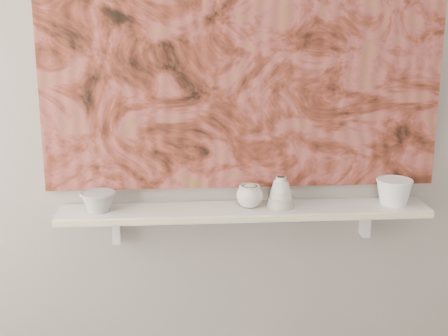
{
  "coord_description": "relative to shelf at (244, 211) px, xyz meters",
  "views": [
    {
      "loc": [
        -0.24,
        -0.73,
        1.67
      ],
      "look_at": [
        -0.08,
        1.49,
        1.09
      ],
      "focal_mm": 50.0,
      "sensor_mm": 36.0,
      "label": 1
    }
  ],
  "objects": [
    {
      "name": "painting",
      "position": [
        0.0,
        0.08,
        0.62
      ],
      "size": [
        1.5,
        0.02,
        1.1
      ],
      "primitive_type": "cube",
      "color": "maroon",
      "rests_on": "wall_back"
    },
    {
      "name": "bracket_left",
      "position": [
        -0.49,
        0.06,
        -0.07
      ],
      "size": [
        0.03,
        0.06,
        0.12
      ],
      "primitive_type": "cube",
      "color": "silver",
      "rests_on": "wall_back"
    },
    {
      "name": "cup_cream",
      "position": [
        0.02,
        0.0,
        0.06
      ],
      "size": [
        0.11,
        0.11,
        0.09
      ],
      "primitive_type": null,
      "rotation": [
        0.0,
        0.0,
        -0.1
      ],
      "color": "beige",
      "rests_on": "shelf"
    },
    {
      "name": "bracket_right",
      "position": [
        0.49,
        0.06,
        -0.07
      ],
      "size": [
        0.03,
        0.06,
        0.12
      ],
      "primitive_type": "cube",
      "color": "silver",
      "rests_on": "wall_back"
    },
    {
      "name": "shelf",
      "position": [
        0.0,
        0.0,
        0.0
      ],
      "size": [
        1.4,
        0.18,
        0.03
      ],
      "primitive_type": "cube",
      "color": "silver",
      "rests_on": "wall_back"
    },
    {
      "name": "shelf_stripe",
      "position": [
        0.0,
        -0.09,
        0.0
      ],
      "size": [
        1.4,
        0.01,
        0.02
      ],
      "primitive_type": "cube",
      "color": "beige",
      "rests_on": "shelf"
    },
    {
      "name": "bowl_grey",
      "position": [
        -0.55,
        0.0,
        0.05
      ],
      "size": [
        0.17,
        0.17,
        0.08
      ],
      "primitive_type": null,
      "rotation": [
        0.0,
        0.0,
        0.36
      ],
      "color": "#979794",
      "rests_on": "shelf"
    },
    {
      "name": "bowl_white",
      "position": [
        0.58,
        0.0,
        0.07
      ],
      "size": [
        0.18,
        0.18,
        0.1
      ],
      "primitive_type": null,
      "rotation": [
        0.0,
        0.0,
        -0.35
      ],
      "color": "white",
      "rests_on": "shelf"
    },
    {
      "name": "bell_vessel",
      "position": [
        0.14,
        0.0,
        0.07
      ],
      "size": [
        0.13,
        0.13,
        0.12
      ],
      "primitive_type": null,
      "rotation": [
        0.0,
        0.0,
        -0.22
      ],
      "color": "beige",
      "rests_on": "shelf"
    },
    {
      "name": "wall_back",
      "position": [
        0.0,
        0.09,
        0.44
      ],
      "size": [
        3.6,
        0.0,
        3.6
      ],
      "primitive_type": "plane",
      "rotation": [
        1.57,
        0.0,
        0.0
      ],
      "color": "gray",
      "rests_on": "floor"
    },
    {
      "name": "house_motif",
      "position": [
        0.45,
        0.07,
        0.32
      ],
      "size": [
        0.09,
        0.0,
        0.08
      ],
      "primitive_type": "cube",
      "color": "black",
      "rests_on": "painting"
    }
  ]
}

